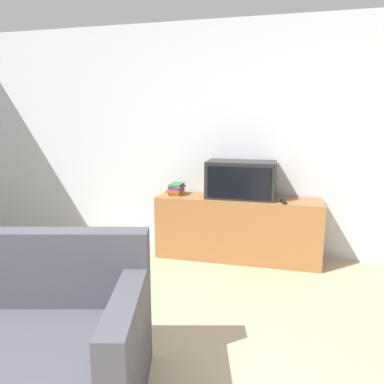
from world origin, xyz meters
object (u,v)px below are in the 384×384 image
(tv_stand, at_px, (237,228))
(book_stack, at_px, (176,189))
(television, at_px, (241,180))
(remote_on_stand, at_px, (284,202))

(tv_stand, bearing_deg, book_stack, 179.06)
(television, xyz_separation_m, book_stack, (-0.73, -0.01, -0.14))
(book_stack, distance_m, remote_on_stand, 1.20)
(book_stack, xyz_separation_m, remote_on_stand, (1.19, -0.14, -0.05))
(tv_stand, xyz_separation_m, remote_on_stand, (0.48, -0.13, 0.36))
(tv_stand, distance_m, remote_on_stand, 0.62)
(television, bearing_deg, remote_on_stand, -17.59)
(book_stack, relative_size, remote_on_stand, 1.47)
(tv_stand, height_order, book_stack, book_stack)
(television, distance_m, remote_on_stand, 0.52)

